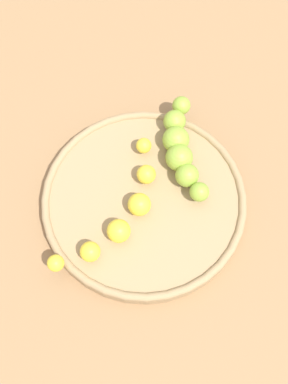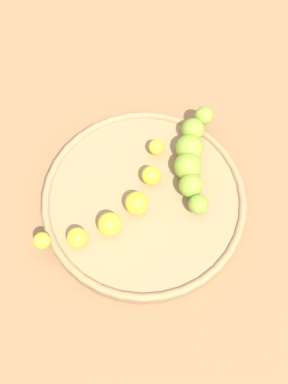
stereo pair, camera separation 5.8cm
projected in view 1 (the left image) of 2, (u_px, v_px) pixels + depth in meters
ground_plane at (144, 204)px, 0.61m from camera, size 2.40×2.40×0.00m
fruit_bowl at (144, 200)px, 0.60m from camera, size 0.26×0.26×0.02m
banana_yellow at (121, 213)px, 0.57m from camera, size 0.09×0.20×0.03m
banana_green at (181, 148)px, 0.60m from camera, size 0.09×0.14×0.04m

